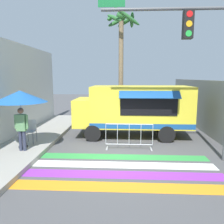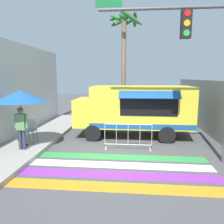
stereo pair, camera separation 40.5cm
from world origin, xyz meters
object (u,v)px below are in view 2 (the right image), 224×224
at_px(folding_chair, 31,128).
at_px(palm_tree, 124,43).
at_px(traffic_signal_pole, 203,50).
at_px(barricade_front, 128,137).
at_px(patio_umbrella, 20,96).
at_px(vendor_person, 21,126).
at_px(food_truck, 132,107).

bearing_deg(folding_chair, palm_tree, 61.18).
distance_m(traffic_signal_pole, folding_chair, 7.44).
bearing_deg(barricade_front, traffic_signal_pole, -24.39).
bearing_deg(patio_umbrella, vendor_person, -66.43).
relative_size(traffic_signal_pole, palm_tree, 0.81).
relative_size(folding_chair, barricade_front, 0.50).
relative_size(patio_umbrella, barricade_front, 1.16).
distance_m(food_truck, vendor_person, 5.20).
distance_m(vendor_person, palm_tree, 8.09).
relative_size(patio_umbrella, vendor_person, 1.37).
distance_m(traffic_signal_pole, vendor_person, 7.09).
bearing_deg(barricade_front, patio_umbrella, -172.43).
bearing_deg(patio_umbrella, folding_chair, 86.22).
xyz_separation_m(traffic_signal_pole, palm_tree, (-2.89, 6.25, 1.17)).
xyz_separation_m(food_truck, vendor_person, (-4.25, -2.98, -0.36)).
xyz_separation_m(food_truck, traffic_signal_pole, (2.29, -3.16, 2.37)).
distance_m(folding_chair, barricade_front, 4.21).
bearing_deg(palm_tree, folding_chair, -126.93).
distance_m(food_truck, traffic_signal_pole, 4.57).
relative_size(barricade_front, palm_tree, 0.28).
height_order(food_truck, folding_chair, food_truck).
bearing_deg(food_truck, barricade_front, -94.52).
bearing_deg(barricade_front, food_truck, 85.48).
bearing_deg(food_truck, patio_umbrella, -149.37).
relative_size(traffic_signal_pole, folding_chair, 5.70).
height_order(vendor_person, palm_tree, palm_tree).
distance_m(folding_chair, palm_tree, 7.58).
relative_size(traffic_signal_pole, patio_umbrella, 2.45).
height_order(food_truck, patio_umbrella, food_truck).
bearing_deg(traffic_signal_pole, barricade_front, 155.61).
xyz_separation_m(food_truck, barricade_front, (-0.16, -2.05, -0.94)).
bearing_deg(patio_umbrella, barricade_front, 7.57).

